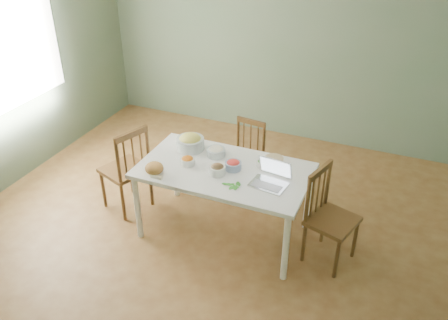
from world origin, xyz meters
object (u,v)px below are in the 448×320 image
at_px(laptop, 269,175).
at_px(bread_boule, 154,168).
at_px(chair_far, 243,160).
at_px(dining_table, 224,201).
at_px(chair_right, 333,219).
at_px(bowl_squash, 190,142).
at_px(chair_left, 125,167).

bearing_deg(laptop, bread_boule, -161.02).
bearing_deg(chair_far, dining_table, -76.06).
bearing_deg(bread_boule, chair_right, 11.80).
distance_m(chair_far, bread_boule, 1.27).
bearing_deg(chair_right, bowl_squash, 99.38).
bearing_deg(chair_far, chair_left, -137.41).
xyz_separation_m(chair_left, chair_right, (2.26, 0.01, -0.02)).
bearing_deg(bowl_squash, bread_boule, -100.52).
bearing_deg(bread_boule, dining_table, 29.76).
distance_m(dining_table, chair_far, 0.77).
bearing_deg(chair_left, chair_right, 110.33).
bearing_deg(bowl_squash, dining_table, -25.77).
bearing_deg(chair_far, laptop, -49.11).
bearing_deg(chair_far, bowl_squash, -118.48).
height_order(chair_right, laptop, laptop).
bearing_deg(dining_table, laptop, -12.31).
bearing_deg(bread_boule, laptop, 11.96).
height_order(chair_far, chair_right, chair_right).
xyz_separation_m(bread_boule, laptop, (1.06, 0.23, 0.05)).
height_order(dining_table, chair_left, chair_left).
bearing_deg(dining_table, chair_far, 96.11).
height_order(chair_far, laptop, laptop).
height_order(chair_right, bread_boule, chair_right).
bearing_deg(laptop, dining_table, 174.71).
height_order(bowl_squash, laptop, laptop).
distance_m(chair_left, bread_boule, 0.76).
relative_size(chair_far, bread_boule, 4.95).
relative_size(chair_far, chair_left, 0.87).
distance_m(dining_table, chair_right, 1.09).
bearing_deg(chair_right, chair_far, 74.54).
distance_m(bread_boule, laptop, 1.09).
relative_size(dining_table, chair_left, 1.64).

